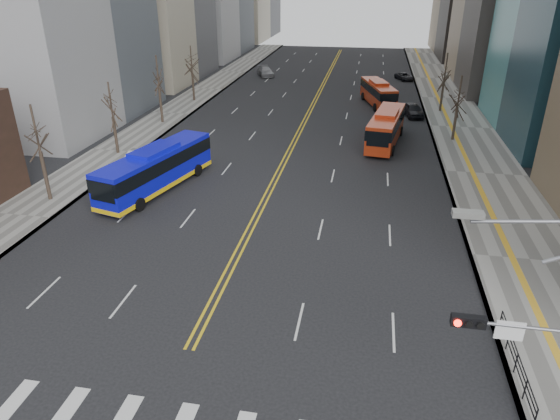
# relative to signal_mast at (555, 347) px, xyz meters

# --- Properties ---
(sidewalk_right) EXTENTS (7.00, 130.00, 0.15)m
(sidewalk_right) POSITION_rel_signal_mast_xyz_m (3.73, 43.00, -4.78)
(sidewalk_right) COLOR slate
(sidewalk_right) RESTS_ON ground
(sidewalk_left) EXTENTS (5.00, 130.00, 0.15)m
(sidewalk_left) POSITION_rel_signal_mast_xyz_m (-30.27, 43.00, -4.78)
(sidewalk_left) COLOR slate
(sidewalk_left) RESTS_ON ground
(centerline) EXTENTS (0.55, 100.00, 0.01)m
(centerline) POSITION_rel_signal_mast_xyz_m (-13.77, 53.00, -4.85)
(centerline) COLOR gold
(centerline) RESTS_ON ground
(signal_mast) EXTENTS (5.37, 0.37, 9.39)m
(signal_mast) POSITION_rel_signal_mast_xyz_m (0.00, 0.00, 0.00)
(signal_mast) COLOR gray
(signal_mast) RESTS_ON ground
(pedestrian_railing) EXTENTS (0.06, 6.06, 1.02)m
(pedestrian_railing) POSITION_rel_signal_mast_xyz_m (0.53, 4.00, -4.03)
(pedestrian_railing) COLOR black
(pedestrian_railing) RESTS_ON sidewalk_right
(street_trees) EXTENTS (35.20, 47.20, 7.60)m
(street_trees) POSITION_rel_signal_mast_xyz_m (-20.94, 32.55, 0.02)
(street_trees) COLOR #30261D
(street_trees) RESTS_ON ground
(blue_bus) EXTENTS (5.42, 12.19, 3.48)m
(blue_bus) POSITION_rel_signal_mast_xyz_m (-22.57, 20.55, -3.03)
(blue_bus) COLOR #0E10D8
(blue_bus) RESTS_ON ground
(red_bus_near) EXTENTS (4.04, 10.79, 3.36)m
(red_bus_near) POSITION_rel_signal_mast_xyz_m (-4.65, 35.70, -2.98)
(red_bus_near) COLOR #BA3213
(red_bus_near) RESTS_ON ground
(red_bus_far) EXTENTS (4.81, 10.05, 3.14)m
(red_bus_far) POSITION_rel_signal_mast_xyz_m (-5.48, 52.09, -3.10)
(red_bus_far) COLOR #BA3213
(red_bus_far) RESTS_ON ground
(car_white) EXTENTS (1.71, 4.60, 1.50)m
(car_white) POSITION_rel_signal_mast_xyz_m (-26.27, 24.77, -4.10)
(car_white) COLOR silver
(car_white) RESTS_ON ground
(car_dark_mid) EXTENTS (2.84, 4.90, 1.57)m
(car_dark_mid) POSITION_rel_signal_mast_xyz_m (-1.27, 47.17, -4.07)
(car_dark_mid) COLOR black
(car_dark_mid) RESTS_ON ground
(car_silver) EXTENTS (3.98, 5.54, 1.49)m
(car_silver) POSITION_rel_signal_mast_xyz_m (-23.99, 69.46, -4.11)
(car_silver) COLOR gray
(car_silver) RESTS_ON ground
(car_dark_far) EXTENTS (3.36, 4.51, 1.14)m
(car_dark_far) POSITION_rel_signal_mast_xyz_m (-1.27, 70.09, -4.29)
(car_dark_far) COLOR black
(car_dark_far) RESTS_ON ground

